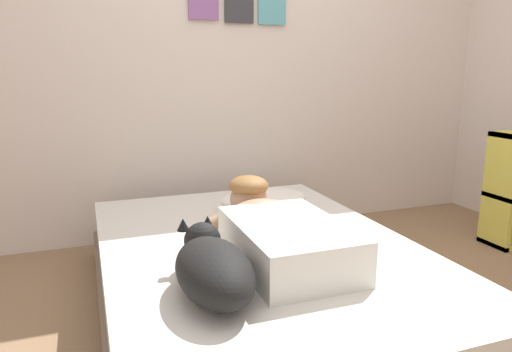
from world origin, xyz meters
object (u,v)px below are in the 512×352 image
person_lying (276,230)px  coffee_cup (272,205)px  pillow (264,199)px  dog (212,267)px  cell_phone (323,262)px  bed (258,279)px

person_lying → coffee_cup: bearing=69.6°
pillow → person_lying: (-0.19, -0.66, 0.05)m
person_lying → dog: size_ratio=1.60×
pillow → coffee_cup: size_ratio=4.16×
cell_phone → coffee_cup: bearing=84.5°
person_lying → coffee_cup: 0.62m
cell_phone → pillow: bearing=86.5°
person_lying → pillow: bearing=73.6°
pillow → dog: size_ratio=0.90×
dog → cell_phone: (0.50, 0.11, -0.10)m
bed → coffee_cup: (0.25, 0.45, 0.21)m
bed → coffee_cup: bearing=61.3°
dog → coffee_cup: bearing=56.4°
pillow → coffee_cup: pillow is taller
dog → cell_phone: 0.53m
dog → coffee_cup: dog is taller
pillow → person_lying: person_lying is taller
dog → cell_phone: size_ratio=4.11×
dog → coffee_cup: 1.04m
coffee_cup → cell_phone: 0.76m
bed → person_lying: (0.03, -0.12, 0.28)m
pillow → dog: (-0.56, -0.95, 0.05)m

